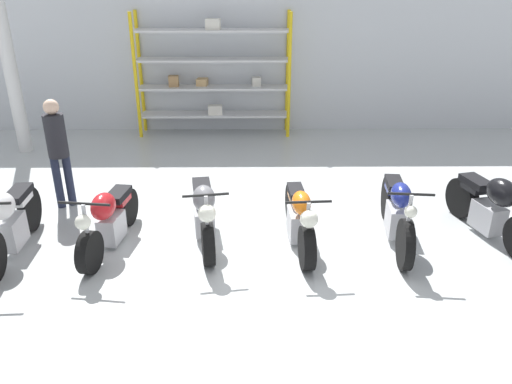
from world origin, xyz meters
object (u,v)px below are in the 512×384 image
at_px(motorcycle_white, 10,222).
at_px(person_browsing, 57,145).
at_px(shelving_rack, 213,74).
at_px(motorcycle_blue, 397,212).
at_px(motorcycle_red, 109,219).
at_px(motorcycle_orange, 300,218).
at_px(motorcycle_black, 493,208).
at_px(motorcycle_grey, 204,212).

height_order(motorcycle_white, person_browsing, person_browsing).
relative_size(shelving_rack, motorcycle_blue, 1.66).
xyz_separation_m(motorcycle_red, motorcycle_blue, (4.08, 0.12, 0.04)).
bearing_deg(motorcycle_blue, motorcycle_red, -82.50).
bearing_deg(motorcycle_orange, person_browsing, -112.29).
height_order(motorcycle_red, person_browsing, person_browsing).
xyz_separation_m(motorcycle_white, motorcycle_red, (1.28, 0.20, -0.07)).
bearing_deg(motorcycle_black, person_browsing, -113.47).
bearing_deg(motorcycle_black, motorcycle_blue, -100.21).
bearing_deg(motorcycle_grey, shelving_rack, 173.57).
xyz_separation_m(motorcycle_grey, motorcycle_blue, (2.76, -0.06, 0.02)).
bearing_deg(motorcycle_blue, motorcycle_orange, -81.60).
bearing_deg(motorcycle_red, motorcycle_orange, 98.89).
distance_m(shelving_rack, motorcycle_blue, 6.11).
bearing_deg(shelving_rack, motorcycle_orange, -73.63).
relative_size(motorcycle_white, motorcycle_grey, 1.04).
bearing_deg(motorcycle_red, motorcycle_black, 99.81).
relative_size(motorcycle_white, person_browsing, 1.14).
bearing_deg(motorcycle_orange, motorcycle_white, -89.83).
bearing_deg(person_browsing, motorcycle_white, 138.33).
xyz_separation_m(motorcycle_white, person_browsing, (0.20, 1.54, 0.58)).
distance_m(shelving_rack, motorcycle_red, 5.59).
relative_size(motorcycle_grey, motorcycle_black, 1.00).
distance_m(motorcycle_grey, person_browsing, 2.74).
relative_size(motorcycle_red, person_browsing, 1.07).
distance_m(motorcycle_white, motorcycle_black, 6.79).
height_order(shelving_rack, motorcycle_blue, shelving_rack).
distance_m(motorcycle_blue, motorcycle_black, 1.42).
xyz_separation_m(shelving_rack, motorcycle_blue, (2.96, -5.25, -0.97)).
distance_m(shelving_rack, motorcycle_grey, 5.29).
xyz_separation_m(motorcycle_orange, person_browsing, (-3.77, 1.28, 0.67)).
xyz_separation_m(shelving_rack, motorcycle_black, (4.38, -5.17, -0.96)).
bearing_deg(motorcycle_white, shelving_rack, 153.54).
xyz_separation_m(motorcycle_grey, person_browsing, (-2.41, 1.15, 0.63)).
relative_size(motorcycle_white, motorcycle_orange, 1.04).
xyz_separation_m(motorcycle_red, person_browsing, (-1.09, 1.34, 0.65)).
bearing_deg(motorcycle_blue, motorcycle_white, -80.83).
xyz_separation_m(motorcycle_blue, motorcycle_black, (1.42, 0.09, 0.01)).
xyz_separation_m(motorcycle_orange, motorcycle_black, (2.81, 0.15, 0.07)).
bearing_deg(motorcycle_white, motorcycle_orange, 90.56).
relative_size(motorcycle_orange, motorcycle_blue, 0.92).
xyz_separation_m(motorcycle_red, motorcycle_orange, (2.68, 0.06, -0.02)).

